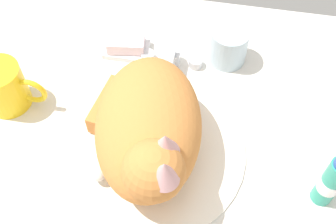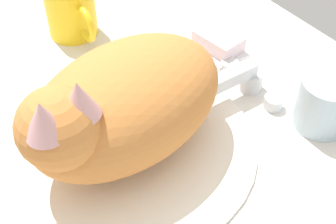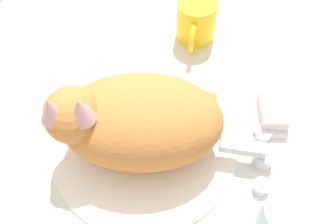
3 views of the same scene
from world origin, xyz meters
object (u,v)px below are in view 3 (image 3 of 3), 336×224
at_px(cat, 134,120).
at_px(rinse_cup, 284,220).
at_px(faucet, 256,155).
at_px(coffee_mug, 196,20).
at_px(soap_bar, 274,110).

xyz_separation_m(cat, rinse_cup, (0.11, 0.25, -0.05)).
distance_m(faucet, coffee_mug, 0.32).
height_order(faucet, rinse_cup, rinse_cup).
xyz_separation_m(faucet, rinse_cup, (0.11, 0.04, 0.02)).
distance_m(cat, coffee_mug, 0.29).
xyz_separation_m(faucet, cat, (0.00, -0.21, 0.06)).
bearing_deg(faucet, rinse_cup, 21.39).
bearing_deg(coffee_mug, rinse_cup, 25.33).
distance_m(faucet, rinse_cup, 0.12).
bearing_deg(cat, soap_bar, 112.72).
relative_size(faucet, cat, 0.43).
bearing_deg(soap_bar, cat, -67.28).
height_order(cat, soap_bar, cat).
height_order(coffee_mug, soap_bar, coffee_mug).
distance_m(rinse_cup, soap_bar, 0.21).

